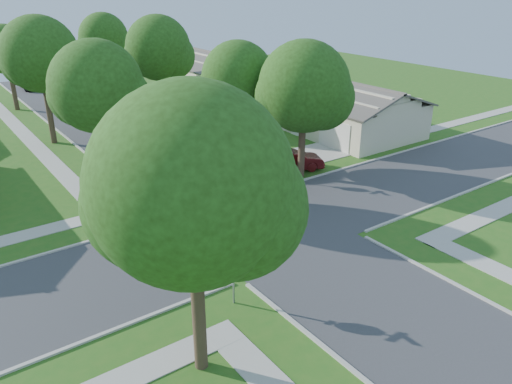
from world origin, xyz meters
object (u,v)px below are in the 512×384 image
object	(u,v)px
stop_sign_ne	(277,150)
tree_w_far	(7,52)
tree_e_mid	(159,51)
tree_ne_corner	(305,91)
tree_w_near	(98,91)
house_ne_near	(337,111)
tree_e_near	(239,81)
stop_sign_sw	(233,259)
tree_sw_corner	(194,193)
tree_w_mid	(41,58)
car_curb_west	(30,83)
car_curb_east	(135,127)
car_driveway	(292,160)
house_ne_far	(223,79)
tree_e_far	(104,40)

from	to	relation	value
stop_sign_ne	tree_w_far	bearing A→B (deg)	107.70
tree_e_mid	tree_ne_corner	distance (m)	16.89
tree_w_near	house_ne_near	size ratio (longest dim) A/B	0.66
tree_e_near	house_ne_near	bearing A→B (deg)	10.04
tree_e_near	tree_w_near	size ratio (longest dim) A/B	0.92
stop_sign_sw	tree_w_near	size ratio (longest dim) A/B	0.33
tree_w_near	tree_sw_corner	xyz separation A→B (m)	(-2.79, -16.00, 0.15)
tree_w_mid	tree_w_far	world-z (taller)	tree_w_mid
tree_w_far	tree_ne_corner	distance (m)	31.77
tree_e_near	tree_e_mid	bearing A→B (deg)	89.97
tree_ne_corner	tree_w_far	bearing A→B (deg)	110.28
tree_w_mid	tree_w_far	distance (m)	13.04
tree_e_mid	house_ne_near	distance (m)	15.77
stop_sign_sw	tree_ne_corner	distance (m)	14.64
tree_sw_corner	car_curb_west	bearing A→B (deg)	82.97
tree_sw_corner	car_curb_west	size ratio (longest dim) A/B	2.09
tree_sw_corner	house_ne_near	xyz separation A→B (m)	(23.43, 17.99, -4.75)
tree_e_near	car_curb_east	distance (m)	11.70
tree_w_far	car_driveway	bearing A→B (deg)	-68.46
house_ne_near	tree_ne_corner	bearing A→B (deg)	-144.82
tree_w_mid	house_ne_near	world-z (taller)	tree_w_mid
house_ne_near	house_ne_far	distance (m)	18.00
car_driveway	car_curb_east	distance (m)	14.57
tree_sw_corner	tree_e_far	bearing A→B (deg)	73.44
tree_w_mid	house_ne_near	size ratio (longest dim) A/B	0.70
tree_sw_corner	house_ne_far	distance (m)	43.20
tree_e_mid	house_ne_far	world-z (taller)	tree_e_mid
tree_e_near	tree_e_far	size ratio (longest dim) A/B	0.95
tree_w_near	house_ne_near	distance (m)	21.24
house_ne_far	car_driveway	world-z (taller)	house_ne_far
house_ne_far	car_curb_east	distance (m)	17.85
tree_w_mid	tree_e_far	bearing A→B (deg)	54.15
car_driveway	tree_w_near	bearing A→B (deg)	94.27
car_driveway	car_curb_west	size ratio (longest dim) A/B	0.92
stop_sign_sw	car_curb_east	bearing A→B (deg)	76.04
tree_w_far	tree_sw_corner	distance (m)	41.10
house_ne_far	car_curb_east	bearing A→B (deg)	-146.04
stop_sign_sw	car_curb_west	xyz separation A→B (m)	(3.50, 48.24, -1.37)
tree_e_mid	tree_w_near	world-z (taller)	tree_e_mid
stop_sign_sw	tree_w_far	xyz separation A→B (m)	(0.05, 38.71, 3.48)
tree_w_far	house_ne_far	world-z (taller)	tree_w_far
tree_w_mid	tree_ne_corner	world-z (taller)	tree_w_mid
tree_e_mid	car_driveway	size ratio (longest dim) A/B	2.19
stop_sign_sw	car_driveway	bearing A→B (deg)	42.06
stop_sign_ne	car_curb_west	size ratio (longest dim) A/B	0.65
stop_sign_ne	tree_e_near	xyz separation A→B (m)	(0.05, 4.31, 3.61)
stop_sign_sw	tree_e_far	distance (m)	40.04
stop_sign_ne	tree_e_near	world-z (taller)	tree_e_near
tree_e_mid	house_ne_near	world-z (taller)	tree_e_mid
stop_sign_ne	tree_w_mid	xyz separation A→B (m)	(-9.34, 16.31, 4.46)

